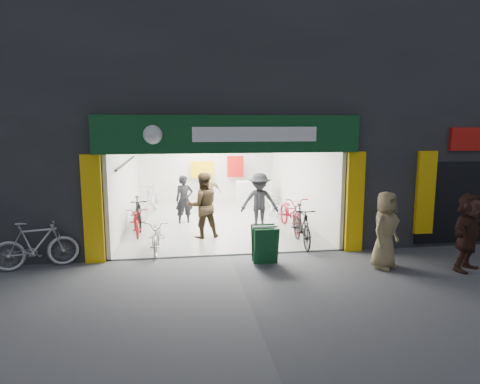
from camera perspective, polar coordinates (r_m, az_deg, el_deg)
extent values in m
plane|color=#56565B|center=(10.92, -1.40, -8.48)|extent=(60.00, 60.00, 0.00)
cube|color=#232326|center=(15.69, -0.05, 18.09)|extent=(16.00, 10.00, 4.50)
cube|color=#232326|center=(15.98, -23.81, 2.77)|extent=(5.00, 10.00, 3.50)
cube|color=#232326|center=(17.04, 16.86, 3.50)|extent=(6.00, 10.00, 3.50)
cube|color=#9E9E99|center=(14.76, -3.33, -3.75)|extent=(6.00, 8.00, 0.04)
cube|color=silver|center=(18.55, -4.52, 3.82)|extent=(6.00, 0.20, 3.20)
cube|color=silver|center=(14.53, -15.06, 2.07)|extent=(0.10, 8.00, 3.20)
cube|color=silver|center=(15.04, 7.89, 2.53)|extent=(0.10, 8.00, 3.20)
cube|color=white|center=(14.39, -3.45, 8.89)|extent=(6.00, 8.00, 0.10)
cube|color=black|center=(10.51, -1.54, 9.38)|extent=(6.00, 0.30, 0.30)
cube|color=#0D3B21|center=(10.29, -1.38, 7.71)|extent=(6.40, 0.25, 0.90)
cube|color=white|center=(10.25, 2.08, 7.70)|extent=(3.00, 0.02, 0.35)
cube|color=yellow|center=(10.65, -19.03, -2.22)|extent=(0.45, 0.12, 2.60)
cube|color=yellow|center=(11.40, 15.05, -1.31)|extent=(0.45, 0.12, 2.60)
cube|color=yellow|center=(12.28, 23.47, -0.08)|extent=(0.50, 0.12, 2.20)
cube|color=black|center=(13.08, 28.13, -1.22)|extent=(3.00, 0.06, 2.20)
cylinder|color=black|center=(13.87, -14.88, 3.84)|extent=(0.06, 5.00, 0.06)
cube|color=silver|center=(17.34, 1.84, -0.19)|extent=(1.40, 0.60, 1.00)
cube|color=white|center=(11.60, -2.20, 8.51)|extent=(1.30, 0.35, 0.04)
cube|color=white|center=(13.39, -3.06, 8.58)|extent=(1.30, 0.35, 0.04)
cube|color=white|center=(15.19, -3.71, 8.64)|extent=(1.30, 0.35, 0.04)
cube|color=white|center=(16.98, -4.23, 8.68)|extent=(1.30, 0.35, 0.04)
imported|color=#B3B4B8|center=(11.31, -10.92, -5.69)|extent=(0.65, 1.71, 0.89)
imported|color=black|center=(13.81, -13.41, -2.80)|extent=(0.76, 1.75, 1.02)
imported|color=maroon|center=(13.16, -13.65, -3.73)|extent=(0.81, 1.72, 0.87)
imported|color=#B8B8BD|center=(15.87, -11.71, -0.89)|extent=(0.87, 2.05, 1.20)
imported|color=black|center=(11.75, 8.26, -4.47)|extent=(0.63, 1.89, 1.12)
imported|color=maroon|center=(13.50, 6.79, -2.76)|extent=(0.82, 2.08, 1.08)
imported|color=silver|center=(14.89, 4.39, -1.87)|extent=(0.64, 1.62, 0.95)
imported|color=#AEADB2|center=(10.89, -25.54, -6.40)|extent=(1.93, 0.98, 1.11)
imported|color=black|center=(14.21, -7.44, -1.06)|extent=(0.66, 0.50, 1.62)
imported|color=#372919|center=(12.36, -5.00, -1.85)|extent=(1.05, 0.88, 1.92)
imported|color=black|center=(13.27, 2.61, -1.31)|extent=(1.26, 0.86, 1.80)
imported|color=#908053|center=(16.21, -4.09, 0.03)|extent=(0.95, 0.62, 1.50)
imported|color=olive|center=(10.36, 18.81, -4.82)|extent=(1.04, 0.97, 1.79)
imported|color=#3B221A|center=(10.94, 28.14, -4.70)|extent=(1.70, 1.29, 1.79)
cube|color=#104120|center=(10.02, 3.55, -7.30)|extent=(0.58, 0.22, 0.88)
cube|color=#104120|center=(10.38, 3.11, -6.72)|extent=(0.58, 0.22, 0.88)
cube|color=white|center=(10.09, 3.35, -4.66)|extent=(0.61, 0.05, 0.05)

